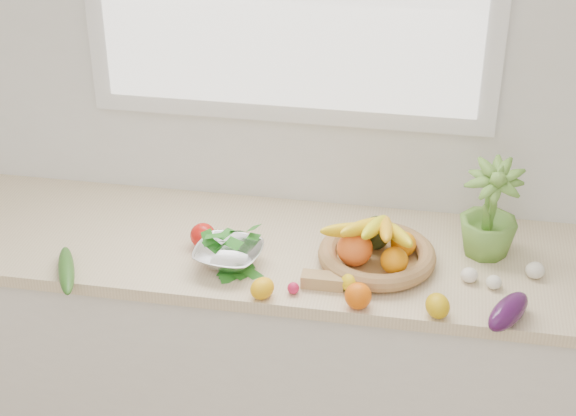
% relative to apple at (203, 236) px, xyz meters
% --- Properties ---
extents(back_wall, '(4.50, 0.02, 2.70)m').
position_rel_apple_xyz_m(back_wall, '(0.21, 0.35, 0.41)').
color(back_wall, white).
rests_on(back_wall, ground).
extents(counter_cabinet, '(2.20, 0.58, 0.86)m').
position_rel_apple_xyz_m(counter_cabinet, '(0.21, 0.05, -0.51)').
color(counter_cabinet, silver).
rests_on(counter_cabinet, ground).
extents(countertop, '(2.24, 0.62, 0.04)m').
position_rel_apple_xyz_m(countertop, '(0.21, 0.05, -0.06)').
color(countertop, beige).
rests_on(countertop, counter_cabinet).
extents(orange_loose, '(0.09, 0.09, 0.08)m').
position_rel_apple_xyz_m(orange_loose, '(0.51, -0.23, -0.00)').
color(orange_loose, '#ED5E07').
rests_on(orange_loose, countertop).
extents(lemon_a, '(0.06, 0.08, 0.05)m').
position_rel_apple_xyz_m(lemon_a, '(0.48, -0.15, -0.01)').
color(lemon_a, yellow).
rests_on(lemon_a, countertop).
extents(lemon_b, '(0.09, 0.10, 0.06)m').
position_rel_apple_xyz_m(lemon_b, '(0.24, -0.23, -0.01)').
color(lemon_b, '#FEB00D').
rests_on(lemon_b, countertop).
extents(lemon_c, '(0.09, 0.10, 0.07)m').
position_rel_apple_xyz_m(lemon_c, '(0.73, -0.23, -0.01)').
color(lemon_c, gold).
rests_on(lemon_c, countertop).
extents(apple, '(0.09, 0.09, 0.08)m').
position_rel_apple_xyz_m(apple, '(0.00, 0.00, 0.00)').
color(apple, red).
rests_on(apple, countertop).
extents(ginger, '(0.12, 0.05, 0.04)m').
position_rel_apple_xyz_m(ginger, '(0.40, -0.15, -0.02)').
color(ginger, tan).
rests_on(ginger, countertop).
extents(garlic_a, '(0.05, 0.05, 0.04)m').
position_rel_apple_xyz_m(garlic_a, '(0.89, -0.07, -0.02)').
color(garlic_a, silver).
rests_on(garlic_a, countertop).
extents(garlic_b, '(0.06, 0.06, 0.05)m').
position_rel_apple_xyz_m(garlic_b, '(1.01, 0.01, -0.02)').
color(garlic_b, white).
rests_on(garlic_b, countertop).
extents(garlic_c, '(0.06, 0.06, 0.04)m').
position_rel_apple_xyz_m(garlic_c, '(0.82, -0.05, -0.02)').
color(garlic_c, white).
rests_on(garlic_c, countertop).
extents(eggplant, '(0.16, 0.20, 0.08)m').
position_rel_apple_xyz_m(eggplant, '(0.92, -0.23, -0.00)').
color(eggplant, '#3A113E').
rests_on(eggplant, countertop).
extents(cucumber, '(0.15, 0.25, 0.05)m').
position_rel_apple_xyz_m(cucumber, '(-0.35, -0.23, -0.02)').
color(cucumber, '#2D5A1A').
rests_on(cucumber, countertop).
extents(radish, '(0.05, 0.05, 0.03)m').
position_rel_apple_xyz_m(radish, '(0.32, -0.20, -0.02)').
color(radish, '#CD1947').
rests_on(radish, countertop).
extents(potted_herb, '(0.21, 0.21, 0.32)m').
position_rel_apple_xyz_m(potted_herb, '(0.86, 0.12, 0.11)').
color(potted_herb, '#619436').
rests_on(potted_herb, countertop).
extents(fruit_basket, '(0.43, 0.43, 0.19)m').
position_rel_apple_xyz_m(fruit_basket, '(0.54, -0.00, 0.01)').
color(fruit_basket, tan).
rests_on(fruit_basket, countertop).
extents(colander_with_spinach, '(0.22, 0.22, 0.11)m').
position_rel_apple_xyz_m(colander_with_spinach, '(0.10, -0.09, 0.02)').
color(colander_with_spinach, silver).
rests_on(colander_with_spinach, countertop).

